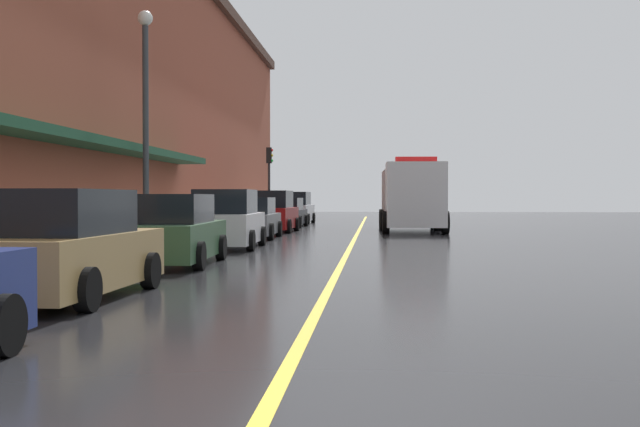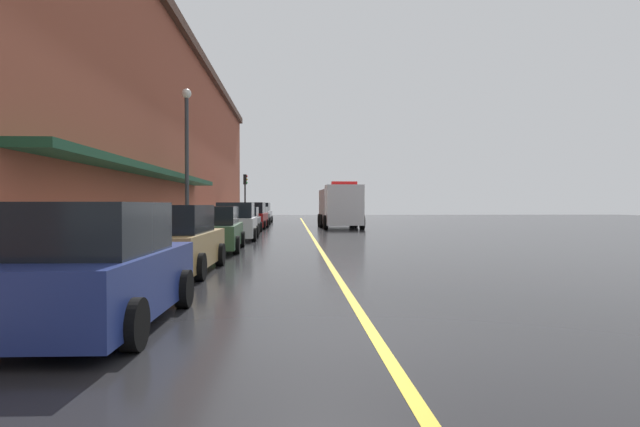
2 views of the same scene
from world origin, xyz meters
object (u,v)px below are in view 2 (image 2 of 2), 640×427
parked_car_5 (253,217)px  box_truck (340,207)px  parked_car_0 (94,269)px  parked_car_2 (215,230)px  street_lamp_left (187,147)px  traffic_light_near (245,189)px  parked_car_1 (177,241)px  parked_car_3 (236,222)px  parking_meter_0 (247,212)px  parking_meter_1 (239,213)px  parked_car_7 (261,214)px  parked_car_4 (245,221)px  parked_car_6 (258,217)px

parked_car_5 → box_truck: box_truck is taller
parked_car_0 → parked_car_2: parked_car_0 is taller
street_lamp_left → traffic_light_near: street_lamp_left is taller
parked_car_1 → parked_car_3: (0.17, 12.55, 0.05)m
parked_car_2 → parking_meter_0: parked_car_2 is taller
parking_meter_1 → street_lamp_left: 18.14m
parked_car_7 → parking_meter_0: parked_car_7 is taller
parked_car_7 → box_truck: bearing=-146.2°
parked_car_3 → parked_car_7: size_ratio=0.92×
parked_car_1 → parking_meter_0: 35.19m
parked_car_3 → parking_meter_0: 22.66m
parked_car_4 → box_truck: bearing=-43.7°
street_lamp_left → parked_car_5: bearing=81.4°
parked_car_2 → parked_car_3: parked_car_3 is taller
parked_car_6 → parked_car_7: parked_car_7 is taller
parked_car_5 → traffic_light_near: size_ratio=1.01×
parking_meter_0 → parked_car_6: bearing=-74.5°
parked_car_4 → parking_meter_1: 10.20m
parked_car_2 → street_lamp_left: size_ratio=0.70×
parked_car_5 → street_lamp_left: size_ratio=0.62×
parked_car_3 → street_lamp_left: street_lamp_left is taller
parked_car_0 → parked_car_6: (-0.09, 36.10, -0.09)m
parked_car_2 → parked_car_5: 17.67m
parked_car_4 → parking_meter_0: size_ratio=3.40×
parked_car_1 → parked_car_7: 35.82m
parked_car_0 → traffic_light_near: traffic_light_near is taller
parked_car_6 → parking_meter_1: (-1.36, -1.62, 0.32)m
parking_meter_1 → street_lamp_left: bearing=-91.9°
parked_car_2 → parked_car_6: (0.03, 23.85, -0.05)m
parked_car_6 → traffic_light_near: (-1.30, 2.85, 2.41)m
parked_car_6 → street_lamp_left: size_ratio=0.67×
box_truck → traffic_light_near: size_ratio=1.77×
parked_car_1 → parked_car_5: 24.08m
box_truck → traffic_light_near: traffic_light_near is taller
parked_car_4 → box_truck: box_truck is taller
parked_car_4 → parked_car_3: bearing=-179.3°
parked_car_0 → parking_meter_1: parked_car_0 is taller
parked_car_4 → traffic_light_near: size_ratio=1.05×
parked_car_6 → parking_meter_0: 5.10m
parked_car_6 → box_truck: bearing=-124.8°
parked_car_3 → parked_car_4: (-0.13, 5.99, -0.10)m
parked_car_0 → parked_car_1: parked_car_0 is taller
parked_car_5 → parked_car_7: bearing=2.5°
traffic_light_near → parked_car_5: bearing=-81.5°
parked_car_7 → parking_meter_1: size_ratio=3.67×
street_lamp_left → parked_car_6: bearing=84.2°
parking_meter_0 → parking_meter_1: 6.52m
parked_car_7 → parked_car_3: bearing=-178.0°
parked_car_0 → traffic_light_near: bearing=3.2°
parked_car_0 → parked_car_4: parked_car_0 is taller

